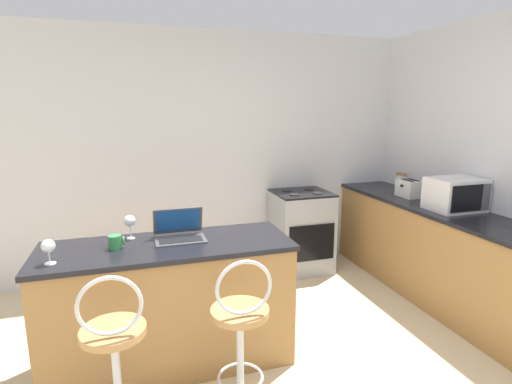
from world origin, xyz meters
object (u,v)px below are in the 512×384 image
object	(u,v)px
bar_stool_near	(116,364)
wine_glass_tall	(48,247)
laptop	(179,231)
mug_green	(116,242)
bar_stool_far	(241,342)
toaster	(410,188)
microwave	(456,194)
storage_jar	(401,181)
wine_glass_short	(130,221)
stove_range	(301,231)

from	to	relation	value
bar_stool_near	wine_glass_tall	size ratio (longest dim) A/B	6.61
laptop	mug_green	world-z (taller)	laptop
bar_stool_far	toaster	distance (m)	2.64
bar_stool_far	toaster	size ratio (longest dim) A/B	4.10
bar_stool_far	wine_glass_tall	size ratio (longest dim) A/B	6.61
laptop	microwave	xyz separation A→B (m)	(2.47, 0.07, 0.09)
bar_stool_near	bar_stool_far	size ratio (longest dim) A/B	1.00
bar_stool_far	toaster	world-z (taller)	toaster
storage_jar	wine_glass_tall	world-z (taller)	storage_jar
wine_glass_tall	toaster	bearing A→B (deg)	15.62
bar_stool_far	wine_glass_short	world-z (taller)	wine_glass_short
stove_range	mug_green	distance (m)	2.35
microwave	mug_green	bearing A→B (deg)	-176.98
mug_green	wine_glass_short	xyz separation A→B (m)	(0.09, 0.18, 0.08)
toaster	wine_glass_short	distance (m)	2.83
wine_glass_short	bar_stool_near	bearing A→B (deg)	-97.45
toaster	mug_green	world-z (taller)	toaster
bar_stool_near	toaster	bearing A→B (deg)	25.53
toaster	wine_glass_short	size ratio (longest dim) A/B	1.43
stove_range	toaster	bearing A→B (deg)	-29.47
microwave	stove_range	world-z (taller)	microwave
bar_stool_far	stove_range	distance (m)	2.28
storage_jar	wine_glass_tall	bearing A→B (deg)	-159.50
toaster	storage_jar	bearing A→B (deg)	66.10
microwave	wine_glass_short	xyz separation A→B (m)	(-2.80, 0.03, -0.02)
wine_glass_tall	stove_range	bearing A→B (deg)	32.72
bar_stool_far	wine_glass_short	bearing A→B (deg)	125.32
stove_range	mug_green	bearing A→B (deg)	-145.84
toaster	wine_glass_short	bearing A→B (deg)	-168.64
toaster	wine_glass_tall	world-z (taller)	toaster
microwave	wine_glass_tall	bearing A→B (deg)	-174.42
laptop	mug_green	xyz separation A→B (m)	(-0.43, -0.08, -0.01)
microwave	toaster	xyz separation A→B (m)	(-0.03, 0.59, -0.06)
microwave	wine_glass_short	world-z (taller)	microwave
microwave	stove_range	bearing A→B (deg)	131.29
bar_stool_far	storage_jar	distance (m)	2.98
wine_glass_tall	storage_jar	bearing A→B (deg)	20.50
bar_stool_near	wine_glass_tall	distance (m)	0.79
storage_jar	wine_glass_short	xyz separation A→B (m)	(-2.94, -0.92, 0.03)
bar_stool_near	stove_range	distance (m)	2.72
mug_green	wine_glass_tall	size ratio (longest dim) A/B	0.67
bar_stool_far	laptop	xyz separation A→B (m)	(-0.25, 0.72, 0.48)
mug_green	wine_glass_short	distance (m)	0.22
microwave	wine_glass_tall	xyz separation A→B (m)	(-3.26, -0.32, -0.04)
bar_stool_far	wine_glass_tall	bearing A→B (deg)	155.56
bar_stool_far	microwave	bearing A→B (deg)	19.61
bar_stool_near	stove_range	world-z (taller)	bar_stool_near
mug_green	stove_range	bearing A→B (deg)	34.16
mug_green	bar_stool_near	bearing A→B (deg)	-91.16
bar_stool_far	mug_green	size ratio (longest dim) A/B	9.87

